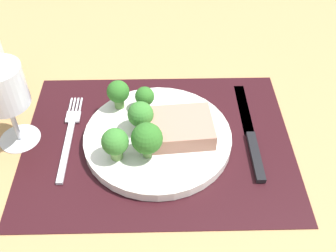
# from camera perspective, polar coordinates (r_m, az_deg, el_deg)

# --- Properties ---
(ground_plane) EXTENTS (1.40, 1.10, 0.03)m
(ground_plane) POSITION_cam_1_polar(r_m,az_deg,el_deg) (0.68, -1.40, -3.17)
(ground_plane) COLOR tan
(placemat) EXTENTS (0.43, 0.33, 0.00)m
(placemat) POSITION_cam_1_polar(r_m,az_deg,el_deg) (0.67, -1.43, -2.22)
(placemat) COLOR black
(placemat) RESTS_ON ground_plane
(plate) EXTENTS (0.24, 0.24, 0.02)m
(plate) POSITION_cam_1_polar(r_m,az_deg,el_deg) (0.66, -1.44, -1.66)
(plate) COLOR silver
(plate) RESTS_ON placemat
(steak) EXTENTS (0.11, 0.09, 0.03)m
(steak) POSITION_cam_1_polar(r_m,az_deg,el_deg) (0.65, 1.41, -0.32)
(steak) COLOR tan
(steak) RESTS_ON plate
(broccoli_back_left) EXTENTS (0.04, 0.04, 0.05)m
(broccoli_back_left) POSITION_cam_1_polar(r_m,az_deg,el_deg) (0.64, -3.83, 1.57)
(broccoli_back_left) COLOR #5B8942
(broccoli_back_left) RESTS_ON plate
(broccoli_front_edge) EXTENTS (0.04, 0.04, 0.05)m
(broccoli_front_edge) POSITION_cam_1_polar(r_m,az_deg,el_deg) (0.61, -7.36, -2.30)
(broccoli_front_edge) COLOR #6B994C
(broccoli_front_edge) RESTS_ON plate
(broccoli_center) EXTENTS (0.05, 0.05, 0.06)m
(broccoli_center) POSITION_cam_1_polar(r_m,az_deg,el_deg) (0.60, -2.95, -1.78)
(broccoli_center) COLOR #6B994C
(broccoli_center) RESTS_ON plate
(broccoli_near_steak) EXTENTS (0.03, 0.03, 0.04)m
(broccoli_near_steak) POSITION_cam_1_polar(r_m,az_deg,el_deg) (0.68, -3.25, 4.03)
(broccoli_near_steak) COLOR #5B8942
(broccoli_near_steak) RESTS_ON plate
(broccoli_near_fork) EXTENTS (0.04, 0.04, 0.05)m
(broccoli_near_fork) POSITION_cam_1_polar(r_m,az_deg,el_deg) (0.69, -6.94, 4.65)
(broccoli_near_fork) COLOR #5B8942
(broccoli_near_fork) RESTS_ON plate
(fork) EXTENTS (0.02, 0.19, 0.01)m
(fork) POSITION_cam_1_polar(r_m,az_deg,el_deg) (0.69, -13.55, -1.27)
(fork) COLOR silver
(fork) RESTS_ON placemat
(knife) EXTENTS (0.02, 0.23, 0.01)m
(knife) POSITION_cam_1_polar(r_m,az_deg,el_deg) (0.68, 11.44, -1.39)
(knife) COLOR black
(knife) RESTS_ON placemat
(wine_glass) EXTENTS (0.07, 0.07, 0.14)m
(wine_glass) POSITION_cam_1_polar(r_m,az_deg,el_deg) (0.65, -21.97, 4.51)
(wine_glass) COLOR silver
(wine_glass) RESTS_ON ground_plane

